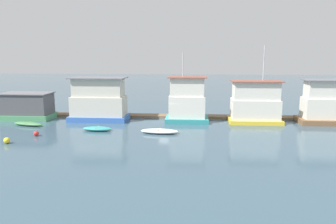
# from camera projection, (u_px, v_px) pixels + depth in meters

# --- Properties ---
(ground_plane) EXTENTS (200.00, 200.00, 0.00)m
(ground_plane) POSITION_uv_depth(u_px,v_px,m) (169.00, 122.00, 41.30)
(ground_plane) COLOR #385160
(dock_walkway) EXTENTS (51.00, 1.85, 0.30)m
(dock_walkway) POSITION_uv_depth(u_px,v_px,m) (170.00, 116.00, 44.17)
(dock_walkway) COLOR brown
(dock_walkway) RESTS_ON ground_plane
(houseboat_green) EXTENTS (6.59, 3.86, 3.44)m
(houseboat_green) POSITION_uv_depth(u_px,v_px,m) (27.00, 106.00, 42.86)
(houseboat_green) COLOR #4C9360
(houseboat_green) RESTS_ON ground_plane
(houseboat_blue) EXTENTS (7.32, 3.93, 5.50)m
(houseboat_blue) POSITION_uv_depth(u_px,v_px,m) (99.00, 101.00, 41.74)
(houseboat_blue) COLOR #3866B7
(houseboat_blue) RESTS_ON ground_plane
(houseboat_teal) EXTENTS (5.33, 3.90, 8.58)m
(houseboat_teal) POSITION_uv_depth(u_px,v_px,m) (187.00, 101.00, 40.96)
(houseboat_teal) COLOR teal
(houseboat_teal) RESTS_ON ground_plane
(houseboat_yellow) EXTENTS (6.35, 3.89, 9.44)m
(houseboat_yellow) POSITION_uv_depth(u_px,v_px,m) (255.00, 103.00, 40.39)
(houseboat_yellow) COLOR gold
(houseboat_yellow) RESTS_ON ground_plane
(houseboat_brown) EXTENTS (6.81, 3.93, 5.37)m
(houseboat_brown) POSITION_uv_depth(u_px,v_px,m) (328.00, 104.00, 39.93)
(houseboat_brown) COLOR brown
(houseboat_brown) RESTS_ON ground_plane
(dinghy_green) EXTENTS (4.11, 1.95, 0.45)m
(dinghy_green) POSITION_uv_depth(u_px,v_px,m) (28.00, 124.00, 38.84)
(dinghy_green) COLOR #47844C
(dinghy_green) RESTS_ON ground_plane
(dinghy_teal) EXTENTS (3.34, 1.46, 0.46)m
(dinghy_teal) POSITION_uv_depth(u_px,v_px,m) (97.00, 129.00, 36.28)
(dinghy_teal) COLOR teal
(dinghy_teal) RESTS_ON ground_plane
(dinghy_white) EXTENTS (4.16, 1.64, 0.49)m
(dinghy_white) POSITION_uv_depth(u_px,v_px,m) (160.00, 131.00, 35.05)
(dinghy_white) COLOR white
(dinghy_white) RESTS_ON ground_plane
(mooring_post_far_right) EXTENTS (0.32, 0.32, 1.89)m
(mooring_post_far_right) POSITION_uv_depth(u_px,v_px,m) (27.00, 110.00, 44.38)
(mooring_post_far_right) COLOR #846B4C
(mooring_post_far_right) RESTS_ON ground_plane
(mooring_post_near_right) EXTENTS (0.32, 0.32, 1.49)m
(mooring_post_near_right) POSITION_uv_depth(u_px,v_px,m) (301.00, 115.00, 41.62)
(mooring_post_near_right) COLOR brown
(mooring_post_near_right) RESTS_ON ground_plane
(buoy_yellow) EXTENTS (0.60, 0.60, 0.60)m
(buoy_yellow) POSITION_uv_depth(u_px,v_px,m) (7.00, 140.00, 31.06)
(buoy_yellow) COLOR yellow
(buoy_yellow) RESTS_ON ground_plane
(buoy_red) EXTENTS (0.53, 0.53, 0.53)m
(buoy_red) POSITION_uv_depth(u_px,v_px,m) (36.00, 133.00, 33.94)
(buoy_red) COLOR red
(buoy_red) RESTS_ON ground_plane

